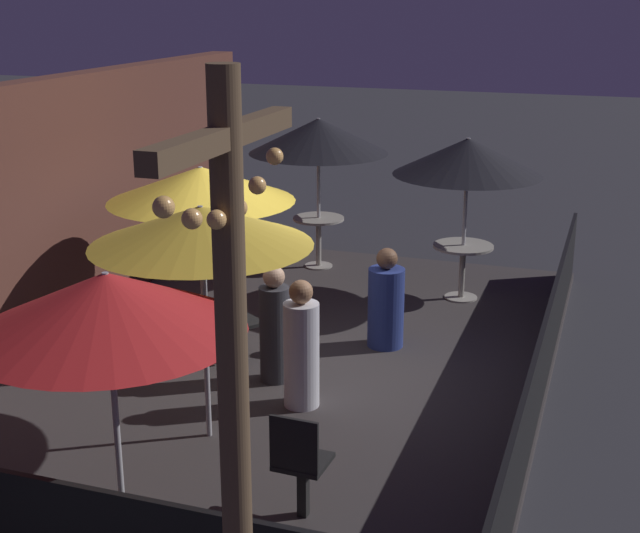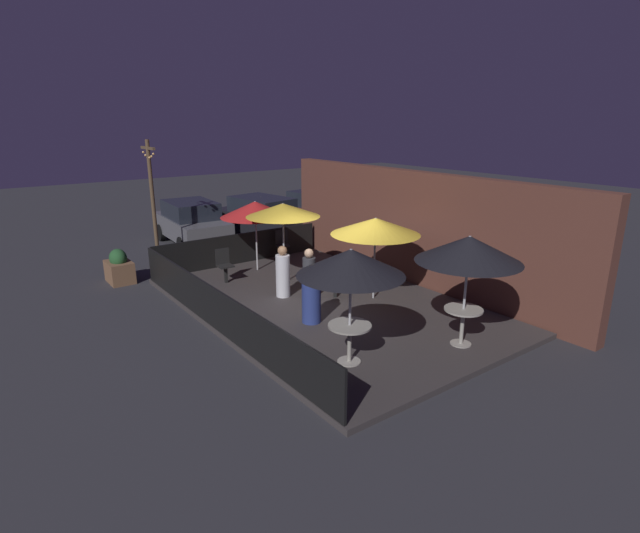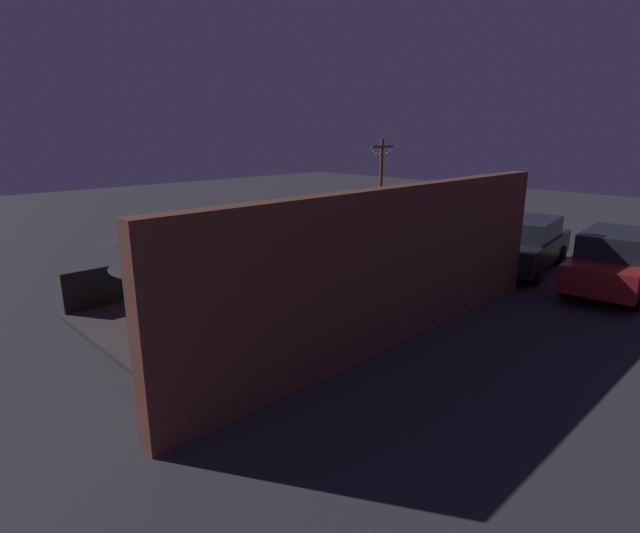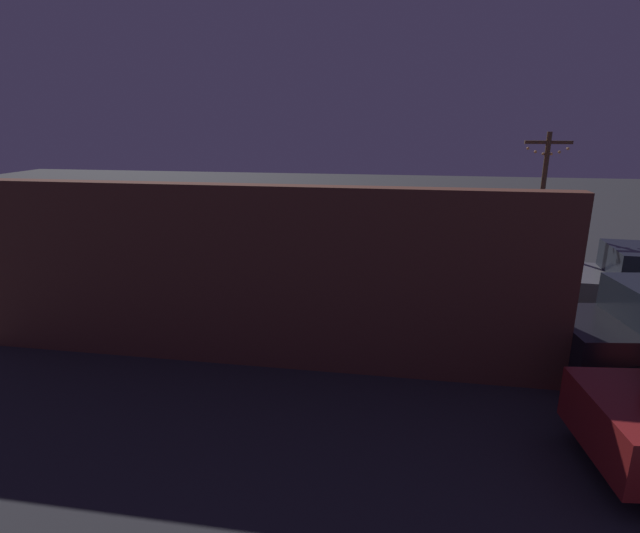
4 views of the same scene
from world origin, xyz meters
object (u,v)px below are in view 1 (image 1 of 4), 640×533
Objects in this scene: patio_umbrella_0 at (319,136)px; patio_chair_2 at (237,320)px; patio_umbrella_3 at (107,303)px; patron_0 at (275,328)px; patio_chair_1 at (300,461)px; dining_table_1 at (463,256)px; light_post at (237,511)px; patio_umbrella_4 at (201,226)px; dining_table_0 at (319,228)px; patron_1 at (301,349)px; patio_umbrella_2 at (201,184)px; patio_umbrella_1 at (468,157)px; patron_2 at (386,304)px.

patio_chair_2 is (-3.77, -0.32, -1.50)m from patio_umbrella_0.
patio_umbrella_0 reaches higher than patio_umbrella_3.
patio_umbrella_0 is at bearing 15.43° from patron_0.
dining_table_1 is at bearing 0.00° from patio_chair_1.
patio_chair_1 is at bearing 15.75° from light_post.
dining_table_1 is 3.62m from patron_0.
patio_umbrella_4 is 2.90× the size of dining_table_0.
patio_umbrella_4 reaches higher than patron_1.
patio_umbrella_2 reaches higher than patron_0.
patio_umbrella_2 is at bearing 16.56° from patio_umbrella_3.
patio_umbrella_3 is 2.81m from patron_1.
patio_chair_1 is at bearing -128.72° from patio_umbrella_4.
patio_umbrella_3 is (-6.26, 1.56, -0.11)m from patio_umbrella_1.
light_post reaches higher than patio_umbrella_3.
patio_umbrella_3 is at bearing 165.98° from dining_table_1.
patio_umbrella_0 is at bearing 8.11° from patio_umbrella_4.
patio_umbrella_3 is at bearing -163.44° from patio_umbrella_2.
dining_table_0 is at bearing 8.11° from patio_umbrella_4.
patio_umbrella_4 is at bearing 27.95° from light_post.
light_post is at bearing -156.68° from patron_0.
patron_0 is (2.93, -0.14, -1.26)m from patio_umbrella_3.
dining_table_1 is 0.86× the size of patio_chair_1.
dining_table_1 is at bearing 59.87° from patron_1.
dining_table_1 is 8.92m from light_post.
patron_2 is at bearing -147.04° from patio_umbrella_0.
patron_1 is (-4.57, -1.39, 0.00)m from dining_table_0.
patio_umbrella_1 is at bearing -90.00° from dining_table_1.
dining_table_1 is at bearing -14.02° from patio_umbrella_3.
patron_0 is 0.97× the size of patron_1.
patio_umbrella_3 reaches higher than dining_table_1.
patio_chair_2 is 1.78m from patron_2.
patio_umbrella_2 is 1.84× the size of patron_2.
patio_chair_2 is 1.34m from patron_1.
dining_table_0 is at bearing 15.43° from patron_0.
patio_umbrella_2 is at bearing 80.21° from patio_chair_2.
patio_chair_1 is at bearing 177.54° from patio_umbrella_1.
patio_umbrella_0 reaches higher than patron_1.
patio_chair_1 is 2.07m from patron_1.
dining_table_0 is at bearing 153.43° from patio_umbrella_0.
patron_1 is (-4.57, -1.39, -1.40)m from patio_umbrella_0.
patio_chair_1 is at bearing 177.54° from dining_table_1.
patio_umbrella_4 reaches higher than patron_0.
patron_2 is (1.02, -1.47, 0.02)m from patio_chair_2.
light_post reaches higher than patron_2.
patio_umbrella_0 is 5.53m from patio_umbrella_4.
patron_2 reaches higher than dining_table_1.
patio_umbrella_0 is 1.75× the size of patron_0.
dining_table_0 is at bearing 72.09° from dining_table_1.
patron_2 is (1.82, -0.40, -0.08)m from patron_1.
patio_umbrella_1 is 1.65× the size of patron_1.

